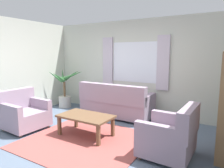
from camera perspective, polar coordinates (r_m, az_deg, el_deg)
The scene contains 10 objects.
ground_plane at distance 4.16m, azimuth -7.50°, elevation -15.54°, with size 6.24×6.24×0.00m, color slate.
wall_back at distance 5.75m, azimuth 6.40°, elevation 4.62°, with size 5.32×0.12×2.60m, color beige.
wall_left at distance 5.85m, azimuth -28.69°, elevation 3.69°, with size 0.12×4.40×2.60m, color beige.
window_with_curtains at distance 5.66m, azimuth 6.07°, elevation 6.09°, with size 1.98×0.07×1.40m.
area_rug at distance 4.15m, azimuth -7.50°, elevation -15.46°, with size 2.27×2.09×0.01m, color #9E4C47.
couch at distance 5.44m, azimuth 1.01°, elevation -5.50°, with size 1.90×0.82×0.92m.
armchair_left at distance 5.04m, azimuth -23.49°, elevation -7.53°, with size 0.86×0.88×0.88m.
armchair_right at distance 3.56m, azimuth 16.16°, elevation -13.85°, with size 0.85×0.87×0.88m.
coffee_table at distance 4.25m, azimuth -7.36°, elevation -9.42°, with size 1.10×0.64×0.44m.
potted_plant at distance 6.59m, azimuth -13.04°, elevation -2.26°, with size 1.10×1.11×1.22m.
Camera 1 is at (2.38, -2.96, 1.70)m, focal length 32.61 mm.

